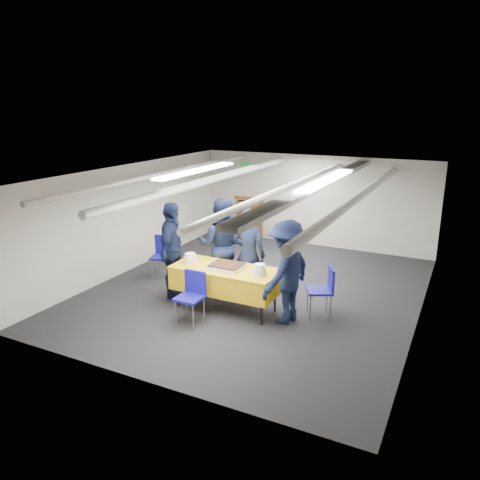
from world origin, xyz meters
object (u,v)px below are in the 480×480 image
at_px(serving_table, 225,279).
at_px(chair_right, 325,286).
at_px(sailor_b, 221,245).
at_px(sheet_cake, 227,266).
at_px(podium, 249,219).
at_px(sailor_c, 172,251).
at_px(chair_left, 163,252).
at_px(sailor_d, 286,272).
at_px(chair_near, 192,292).
at_px(sailor_a, 249,255).

height_order(serving_table, chair_right, chair_right).
bearing_deg(sailor_b, sheet_cake, 106.07).
relative_size(podium, sailor_c, 0.69).
height_order(chair_left, sailor_c, sailor_c).
relative_size(chair_right, sailor_c, 0.48).
bearing_deg(sheet_cake, chair_right, 20.02).
xyz_separation_m(serving_table, sheet_cake, (0.05, -0.05, 0.26)).
height_order(chair_right, sailor_d, sailor_d).
bearing_deg(chair_near, chair_left, 137.52).
height_order(chair_near, sailor_c, sailor_c).
distance_m(chair_right, sailor_a, 1.50).
bearing_deg(sailor_b, serving_table, 105.16).
distance_m(podium, sailor_d, 4.80).
distance_m(sheet_cake, chair_near, 0.76).
bearing_deg(sailor_d, serving_table, -76.05).
bearing_deg(sailor_a, chair_left, -13.00).
distance_m(sheet_cake, podium, 4.37).
distance_m(chair_near, sailor_d, 1.59).
distance_m(serving_table, sailor_b, 0.93).
relative_size(serving_table, sheet_cake, 3.38).
xyz_separation_m(sheet_cake, sailor_d, (1.08, 0.06, 0.06)).
relative_size(serving_table, chair_left, 2.17).
bearing_deg(sheet_cake, sailor_a, 78.45).
bearing_deg(sailor_d, sailor_c, -77.64).
bearing_deg(podium, sheet_cake, -69.78).
xyz_separation_m(chair_near, chair_right, (1.89, 1.22, 0.00)).
height_order(chair_left, sailor_d, sailor_d).
bearing_deg(serving_table, chair_right, 18.01).
distance_m(sailor_c, sailor_d, 2.28).
relative_size(chair_right, sailor_a, 0.50).
bearing_deg(sheet_cake, sailor_d, 3.26).
height_order(sailor_b, sailor_c, sailor_b).
xyz_separation_m(chair_left, sailor_c, (0.81, -0.83, 0.38)).
bearing_deg(serving_table, sailor_c, 177.60).
distance_m(podium, sailor_b, 3.49).
relative_size(chair_left, sailor_c, 0.48).
bearing_deg(sailor_d, chair_near, -50.02).
distance_m(sheet_cake, sailor_b, 0.93).
relative_size(chair_near, sailor_d, 0.50).
height_order(sailor_a, sailor_d, sailor_d).
relative_size(sheet_cake, sailor_c, 0.31).
height_order(serving_table, sailor_d, sailor_d).
height_order(sheet_cake, sailor_c, sailor_c).
distance_m(chair_left, sailor_b, 1.55).
bearing_deg(podium, sailor_a, -64.82).
distance_m(serving_table, chair_left, 2.15).
bearing_deg(sailor_d, podium, -134.12).
height_order(serving_table, sheet_cake, sheet_cake).
relative_size(chair_left, sailor_d, 0.50).
bearing_deg(sailor_d, chair_left, -92.33).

